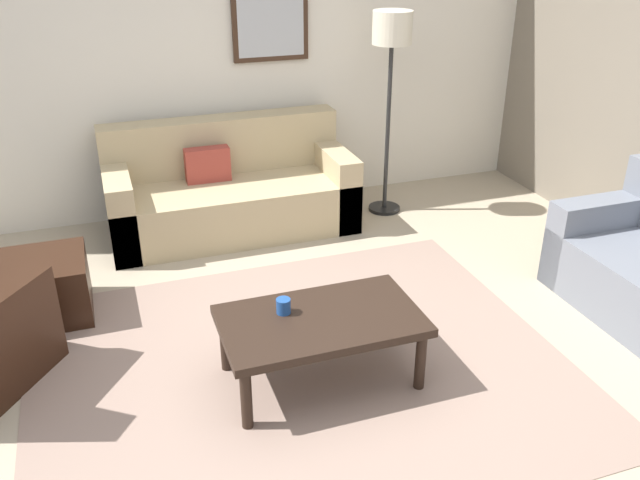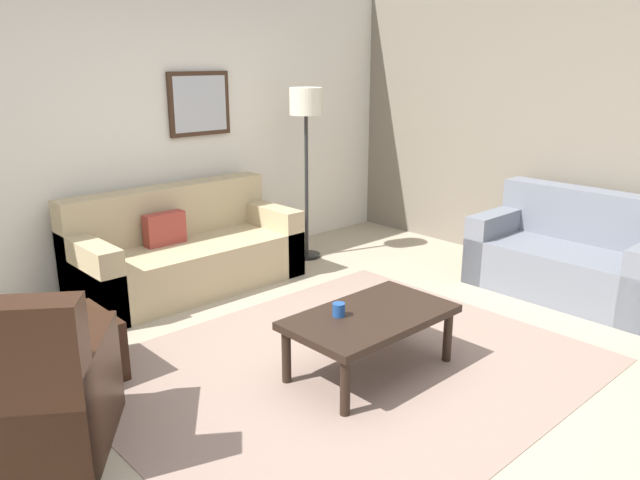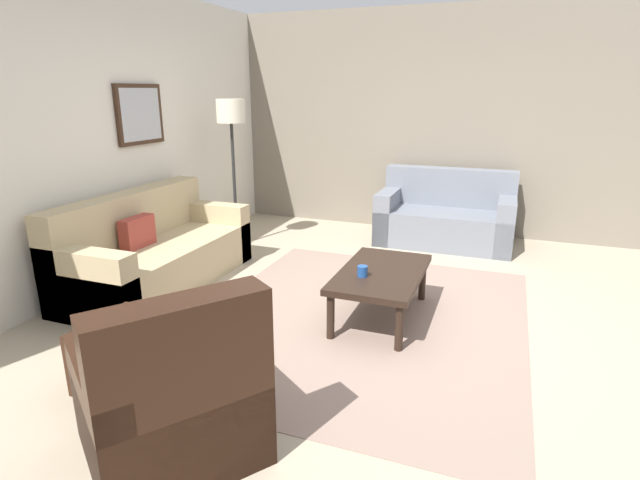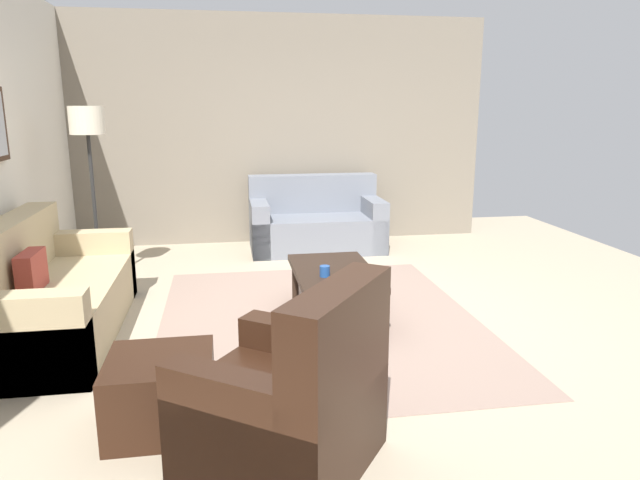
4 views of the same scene
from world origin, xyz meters
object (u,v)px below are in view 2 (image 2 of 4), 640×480
Objects in this scene: ottoman at (67,351)px; coffee_table at (370,321)px; couch_loveseat at (574,259)px; cup at (339,310)px; framed_artwork at (200,104)px; lamp_standing at (306,119)px; couch_main at (183,254)px; armchair_leather at (21,406)px.

coffee_table is (1.48, -1.24, 0.16)m from ottoman.
couch_loveseat reaches higher than cup.
framed_artwork is at bearing 123.69° from couch_loveseat.
cup is (1.30, -1.13, 0.25)m from ottoman.
framed_artwork reaches higher than cup.
cup is 2.68m from lamp_standing.
couch_loveseat is at bearing -7.29° from cup.
coffee_table is 0.23m from cup.
ottoman is at bearing -145.14° from couch_main.
couch_loveseat is at bearing -65.72° from lamp_standing.
framed_artwork is (0.48, 2.64, 1.21)m from coffee_table.
coffee_table is (-2.38, 0.22, 0.06)m from couch_loveseat.
ottoman is 0.87× the size of framed_artwork.
cup is at bearing -14.30° from armchair_leather.
cup reaches higher than ottoman.
framed_artwork is (2.44, 2.08, 1.26)m from armchair_leather.
couch_loveseat is 0.92× the size of lamp_standing.
armchair_leather is 2.05m from coffee_table.
couch_loveseat is (2.42, -2.46, -0.00)m from couch_main.
cup is at bearing 148.89° from coffee_table.
ottoman is at bearing -144.28° from framed_artwork.
couch_main is 1.25× the size of couch_loveseat.
lamp_standing is 1.03m from framed_artwork.
couch_main is 1.77m from lamp_standing.
cup is at bearing -93.82° from couch_main.
cup is (-0.14, -2.13, 0.15)m from couch_main.
armchair_leather is 3.80m from lamp_standing.
couch_loveseat is 2.78m from lamp_standing.
armchair_leather is 1.85m from cup.
framed_artwork reaches higher than armchair_leather.
couch_main is 1.80× the size of coffee_table.
couch_loveseat is 4.42m from armchair_leather.
armchair_leather is 12.98× the size of cup.
couch_loveseat is 2.39m from coffee_table.
cup is 0.05× the size of lamp_standing.
couch_loveseat is 3.67m from framed_artwork.
cup is at bearing -40.88° from ottoman.
coffee_table is 1.71× the size of framed_artwork.
lamp_standing is at bearing 57.64° from coffee_table.
framed_artwork is (-0.86, 0.54, 0.16)m from lamp_standing.
lamp_standing reaches higher than couch_loveseat.
ottoman is 1.94m from coffee_table.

